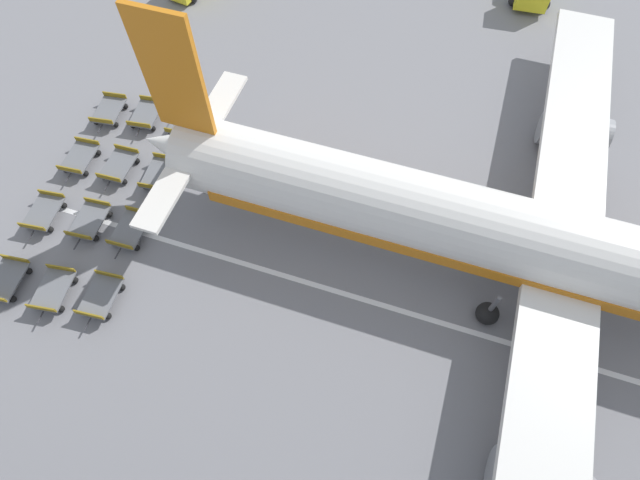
% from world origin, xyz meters
% --- Properties ---
extents(ground_plane, '(500.00, 500.00, 0.00)m').
position_xyz_m(ground_plane, '(0.00, 0.00, 0.00)').
color(ground_plane, gray).
extents(airplane, '(39.90, 48.09, 12.14)m').
position_xyz_m(airplane, '(10.00, 0.38, 3.37)').
color(airplane, white).
rests_on(airplane, ground_plane).
extents(baggage_dolly_row_near_col_a, '(3.11, 1.73, 0.92)m').
position_xyz_m(baggage_dolly_row_near_col_a, '(2.64, -28.28, 0.47)').
color(baggage_dolly_row_near_col_a, slate).
rests_on(baggage_dolly_row_near_col_a, ground_plane).
extents(baggage_dolly_row_near_col_b, '(3.14, 1.79, 0.92)m').
position_xyz_m(baggage_dolly_row_near_col_b, '(6.71, -28.45, 0.47)').
color(baggage_dolly_row_near_col_b, slate).
rests_on(baggage_dolly_row_near_col_b, ground_plane).
extents(baggage_dolly_row_near_col_c, '(3.11, 1.73, 0.92)m').
position_xyz_m(baggage_dolly_row_near_col_c, '(10.87, -28.75, 0.47)').
color(baggage_dolly_row_near_col_c, slate).
rests_on(baggage_dolly_row_near_col_c, ground_plane).
extents(baggage_dolly_row_near_col_d, '(3.12, 1.74, 0.92)m').
position_xyz_m(baggage_dolly_row_near_col_d, '(15.22, -28.71, 0.47)').
color(baggage_dolly_row_near_col_d, slate).
rests_on(baggage_dolly_row_near_col_d, ground_plane).
extents(baggage_dolly_row_mid_a_col_a, '(3.10, 1.71, 0.92)m').
position_xyz_m(baggage_dolly_row_mid_a_col_a, '(2.50, -25.77, 0.47)').
color(baggage_dolly_row_mid_a_col_a, slate).
rests_on(baggage_dolly_row_mid_a_col_a, ground_plane).
extents(baggage_dolly_row_mid_a_col_b, '(3.16, 1.85, 0.92)m').
position_xyz_m(baggage_dolly_row_mid_a_col_b, '(6.84, -25.86, 0.47)').
color(baggage_dolly_row_mid_a_col_b, slate).
rests_on(baggage_dolly_row_mid_a_col_b, ground_plane).
extents(baggage_dolly_row_mid_a_col_c, '(3.14, 1.79, 0.92)m').
position_xyz_m(baggage_dolly_row_mid_a_col_c, '(10.91, -25.94, 0.47)').
color(baggage_dolly_row_mid_a_col_c, slate).
rests_on(baggage_dolly_row_mid_a_col_c, ground_plane).
extents(baggage_dolly_row_mid_a_col_d, '(3.11, 1.73, 0.92)m').
position_xyz_m(baggage_dolly_row_mid_a_col_d, '(15.28, -26.00, 0.47)').
color(baggage_dolly_row_mid_a_col_d, slate).
rests_on(baggage_dolly_row_mid_a_col_d, ground_plane).
extents(baggage_dolly_row_mid_b_col_a, '(3.15, 1.82, 0.92)m').
position_xyz_m(baggage_dolly_row_mid_b_col_a, '(2.65, -23.13, 0.47)').
color(baggage_dolly_row_mid_b_col_a, slate).
rests_on(baggage_dolly_row_mid_b_col_a, ground_plane).
extents(baggage_dolly_row_mid_b_col_b, '(3.13, 1.76, 0.92)m').
position_xyz_m(baggage_dolly_row_mid_b_col_b, '(6.99, -23.23, 0.47)').
color(baggage_dolly_row_mid_b_col_b, slate).
rests_on(baggage_dolly_row_mid_b_col_b, ground_plane).
extents(baggage_dolly_row_mid_b_col_c, '(3.16, 1.85, 0.92)m').
position_xyz_m(baggage_dolly_row_mid_b_col_c, '(11.03, -23.43, 0.47)').
color(baggage_dolly_row_mid_b_col_c, slate).
rests_on(baggage_dolly_row_mid_b_col_c, ground_plane).
extents(baggage_dolly_row_mid_b_col_d, '(3.14, 1.78, 0.92)m').
position_xyz_m(baggage_dolly_row_mid_b_col_d, '(15.16, -23.41, 0.47)').
color(baggage_dolly_row_mid_b_col_d, slate).
rests_on(baggage_dolly_row_mid_b_col_d, ground_plane).
extents(stand_guidance_stripe, '(5.32, 38.78, 0.01)m').
position_xyz_m(stand_guidance_stripe, '(12.54, -9.98, 0.00)').
color(stand_guidance_stripe, white).
rests_on(stand_guidance_stripe, ground_plane).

